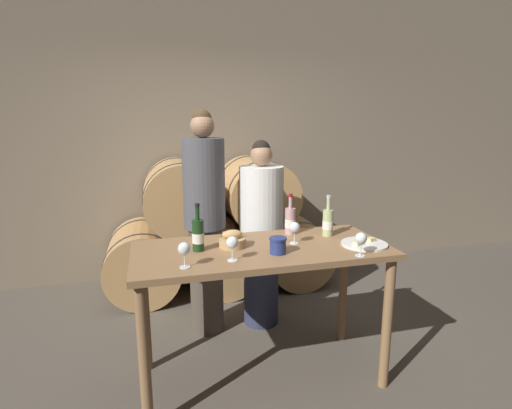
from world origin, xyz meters
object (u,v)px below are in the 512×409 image
object	(u,v)px
cheese_plate	(364,244)
wine_glass_far_left	(184,249)
wine_bottle_rose	(290,221)
wine_glass_right	(361,239)
person_right	(261,235)
person_left	(205,222)
wine_glass_center	(295,228)
blue_crock	(278,245)
wine_glass_left	(232,243)
wine_bottle_white	(328,222)
wine_bottle_red	(198,235)
tasting_table	(262,267)
bread_basket	(232,240)

from	to	relation	value
cheese_plate	wine_glass_far_left	size ratio (longest dim) A/B	2.05
wine_bottle_rose	wine_glass_right	distance (m)	0.60
person_right	person_left	bearing A→B (deg)	180.00
wine_glass_far_left	person_left	bearing A→B (deg)	75.74
wine_glass_far_left	wine_glass_center	world-z (taller)	same
blue_crock	wine_glass_left	bearing A→B (deg)	-170.05
wine_bottle_white	wine_glass_center	bearing A→B (deg)	-159.07
cheese_plate	wine_glass_far_left	world-z (taller)	wine_glass_far_left
wine_bottle_rose	wine_glass_center	distance (m)	0.22
wine_bottle_rose	wine_bottle_red	bearing A→B (deg)	-163.50
wine_bottle_red	wine_glass_right	xyz separation A→B (m)	(0.93, -0.35, 0.00)
tasting_table	wine_bottle_white	world-z (taller)	wine_bottle_white
wine_bottle_white	wine_glass_left	world-z (taller)	wine_bottle_white
cheese_plate	wine_glass_center	xyz separation A→B (m)	(-0.43, 0.15, 0.10)
wine_bottle_red	wine_bottle_white	bearing A→B (deg)	5.86
wine_bottle_red	wine_glass_center	xyz separation A→B (m)	(0.63, -0.02, 0.00)
wine_bottle_white	wine_glass_center	size ratio (longest dim) A/B	1.99
person_left	cheese_plate	distance (m)	1.27
tasting_table	wine_bottle_rose	distance (m)	0.43
wine_bottle_red	wine_glass_left	bearing A→B (deg)	-53.93
person_left	wine_glass_right	distance (m)	1.32
wine_glass_left	wine_glass_right	bearing A→B (deg)	-8.94
wine_bottle_red	bread_basket	size ratio (longest dim) A/B	1.74
wine_bottle_rose	wine_glass_far_left	xyz separation A→B (m)	(-0.79, -0.47, 0.01)
blue_crock	wine_glass_far_left	bearing A→B (deg)	-171.05
wine_bottle_red	wine_glass_far_left	size ratio (longest dim) A/B	2.08
bread_basket	wine_glass_left	world-z (taller)	wine_glass_left
wine_glass_left	wine_glass_center	distance (m)	0.51
person_right	wine_glass_far_left	size ratio (longest dim) A/B	10.84
wine_bottle_red	wine_glass_right	distance (m)	0.99
wine_glass_far_left	blue_crock	bearing A→B (deg)	8.95
wine_bottle_red	bread_basket	distance (m)	0.23
person_right	wine_bottle_rose	world-z (taller)	person_right
wine_glass_far_left	wine_bottle_white	bearing A→B (deg)	19.48
wine_bottle_white	wine_glass_right	world-z (taller)	wine_bottle_white
cheese_plate	wine_bottle_red	bearing A→B (deg)	170.96
bread_basket	wine_glass_center	bearing A→B (deg)	-5.00
blue_crock	wine_glass_far_left	distance (m)	0.58
person_right	cheese_plate	size ratio (longest dim) A/B	5.28
wine_glass_left	wine_glass_right	size ratio (longest dim) A/B	1.00
cheese_plate	wine_bottle_rose	bearing A→B (deg)	135.88
person_left	bread_basket	bearing A→B (deg)	-83.08
cheese_plate	bread_basket	bearing A→B (deg)	167.37
person_left	wine_bottle_white	distance (m)	0.99
wine_bottle_red	wine_bottle_rose	xyz separation A→B (m)	(0.68, 0.20, -0.00)
wine_bottle_red	wine_glass_right	bearing A→B (deg)	-20.71
tasting_table	wine_bottle_white	size ratio (longest dim) A/B	5.63
tasting_table	wine_bottle_rose	bearing A→B (deg)	40.79
wine_bottle_rose	cheese_plate	distance (m)	0.54
wine_bottle_rose	bread_basket	distance (m)	0.49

